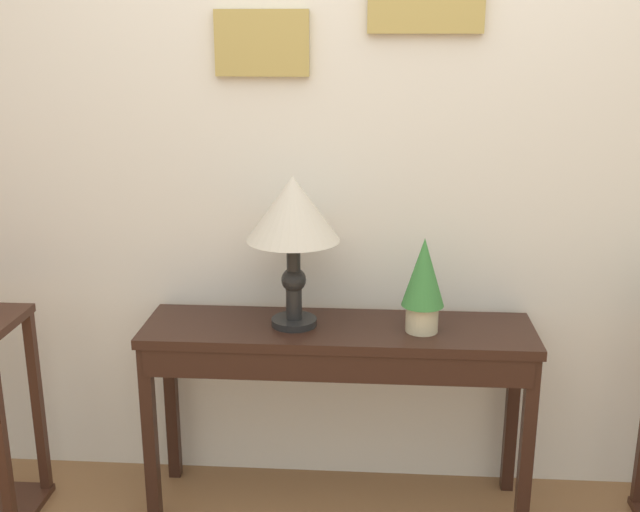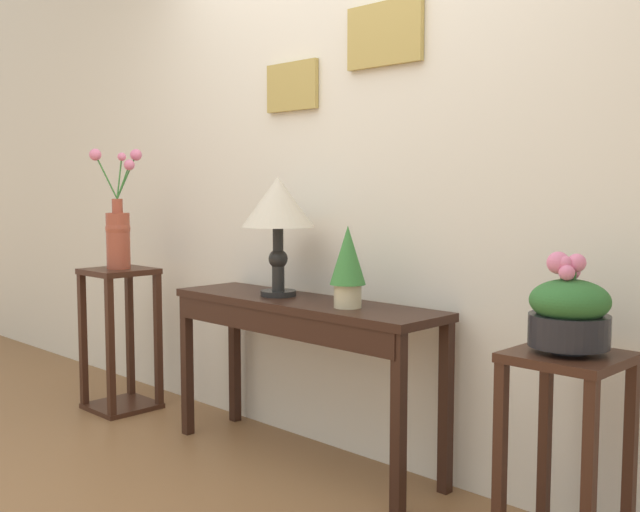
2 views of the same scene
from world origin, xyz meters
TOP-DOWN VIEW (x-y plane):
  - back_wall_with_art at (-0.00, 1.31)m, footprint 9.00×0.13m
  - console_table at (-0.09, 1.01)m, footprint 1.38×0.36m
  - table_lamp at (-0.25, 1.04)m, footprint 0.32×0.32m
  - potted_plant_on_console at (0.20, 1.01)m, footprint 0.15×0.15m

SIDE VIEW (x-z plane):
  - console_table at x=-0.09m, z-range 0.26..0.98m
  - potted_plant_on_console at x=0.20m, z-range 0.74..1.07m
  - table_lamp at x=-0.25m, z-range 0.85..1.39m
  - back_wall_with_art at x=0.00m, z-range 0.00..2.80m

